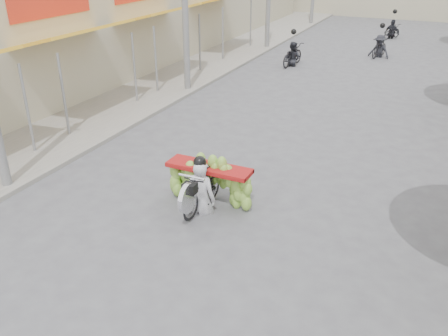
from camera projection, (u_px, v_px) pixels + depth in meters
sidewalk_left at (189, 69)px, 21.85m from camera, size 4.00×60.00×0.12m
banana_motorbike at (204, 177)px, 10.35m from camera, size 2.20×1.81×2.26m
bg_motorbike_a at (293, 50)px, 22.29m from camera, size 0.89×1.87×1.95m
bg_motorbike_b at (380, 41)px, 23.82m from camera, size 1.16×1.76×1.95m
bg_motorbike_c at (393, 25)px, 28.38m from camera, size 1.11×1.59×1.95m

